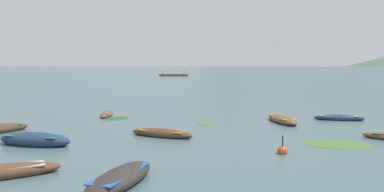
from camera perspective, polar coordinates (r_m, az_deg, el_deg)
The scene contains 16 objects.
ground_plane at distance 1506.00m, azimuth 1.18°, elevation 4.65°, with size 6000.00×6000.00×0.00m, color #476066.
mountain_1 at distance 2255.95m, azimuth -15.58°, elevation 10.88°, with size 2002.40×2002.40×498.72m, color slate.
mountain_2 at distance 2120.37m, azimuth 6.60°, elevation 9.48°, with size 1149.69×1149.69×356.03m, color #56665B.
mountain_3 at distance 1979.26m, azimuth 25.57°, elevation 10.17°, with size 1783.39×1783.39×410.05m, color #56665B.
rowboat_0 at distance 31.66m, azimuth -13.02°, elevation -2.76°, with size 1.06×3.47×0.44m.
rowboat_1 at distance 22.18m, azimuth -4.69°, elevation -5.76°, with size 4.17×2.65×0.57m.
rowboat_2 at distance 15.99m, azimuth -27.56°, elevation -10.43°, with size 4.42×3.02×0.62m.
rowboat_3 at distance 30.75m, azimuth 21.77°, elevation -3.15°, with size 3.89×1.66×0.53m.
rowboat_6 at distance 13.68m, azimuth -11.04°, elevation -12.41°, with size 2.45×4.45×0.69m.
rowboat_8 at distance 28.28m, azimuth 13.78°, elevation -3.55°, with size 2.06×4.47×0.64m.
rowboat_10 at distance 21.51m, azimuth -23.12°, elevation -6.26°, with size 4.41×2.36×0.84m.
ferry_0 at distance 141.37m, azimuth -2.87°, elevation 3.27°, with size 11.41×5.45×2.54m.
mooring_buoy at distance 18.43m, azimuth 13.79°, elevation -8.30°, with size 0.50×0.50×1.03m.
weed_patch_0 at distance 21.38m, azimuth 21.45°, elevation -6.98°, with size 3.52×2.45×0.14m, color #477033.
weed_patch_1 at distance 30.02m, azimuth -11.50°, elevation -3.42°, with size 1.68×2.24×0.14m, color #2D5628.
weed_patch_3 at distance 26.65m, azimuth 2.21°, elevation -4.36°, with size 1.56×1.23×0.14m, color #477033.
Camera 1 is at (1.25, -6.00, 4.25)m, focal length 34.54 mm.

